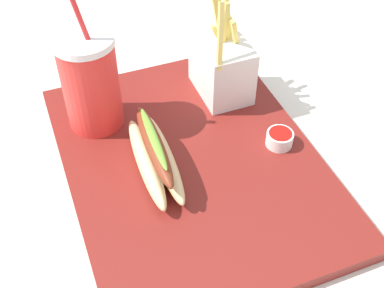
{
  "coord_description": "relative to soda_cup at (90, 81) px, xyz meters",
  "views": [
    {
      "loc": [
        0.46,
        -0.18,
        0.54
      ],
      "look_at": [
        0.0,
        0.0,
        0.05
      ],
      "focal_mm": 47.48,
      "sensor_mm": 36.0,
      "label": 1
    }
  ],
  "objects": [
    {
      "name": "ground_plane",
      "position": [
        0.13,
        0.11,
        -0.11
      ],
      "size": [
        2.4,
        2.4,
        0.02
      ],
      "primitive_type": "cube",
      "color": "silver"
    },
    {
      "name": "food_tray",
      "position": [
        0.13,
        0.11,
        -0.09
      ],
      "size": [
        0.46,
        0.34,
        0.02
      ],
      "primitive_type": "cube",
      "color": "maroon",
      "rests_on": "ground_plane"
    },
    {
      "name": "soda_cup",
      "position": [
        0.0,
        0.0,
        0.0
      ],
      "size": [
        0.09,
        0.09,
        0.22
      ],
      "color": "red",
      "rests_on": "food_tray"
    },
    {
      "name": "fries_basket",
      "position": [
        0.0,
        0.2,
        -0.03
      ],
      "size": [
        0.11,
        0.07,
        0.17
      ],
      "color": "white",
      "rests_on": "food_tray"
    },
    {
      "name": "hot_dog_1",
      "position": [
        0.13,
        0.05,
        -0.05
      ],
      "size": [
        0.17,
        0.06,
        0.06
      ],
      "color": "#E5C689",
      "rests_on": "food_tray"
    },
    {
      "name": "ketchup_cup_1",
      "position": [
        0.14,
        0.23,
        -0.06
      ],
      "size": [
        0.04,
        0.04,
        0.02
      ],
      "color": "white",
      "rests_on": "food_tray"
    }
  ]
}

